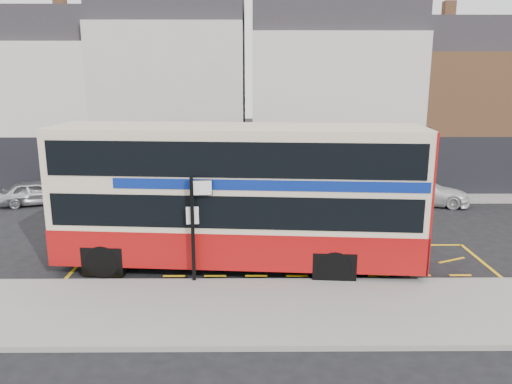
{
  "coord_description": "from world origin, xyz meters",
  "views": [
    {
      "loc": [
        -1.01,
        -14.87,
        6.37
      ],
      "look_at": [
        -0.89,
        2.0,
        2.39
      ],
      "focal_mm": 35.0,
      "sensor_mm": 36.0,
      "label": 1
    }
  ],
  "objects_px": {
    "car_silver": "(37,193)",
    "street_tree_right": "(414,135)",
    "double_decker_bus": "(239,195)",
    "bus_stop_post": "(195,220)",
    "car_white": "(422,191)",
    "car_grey": "(287,198)"
  },
  "relations": [
    {
      "from": "car_silver",
      "to": "street_tree_right",
      "type": "height_order",
      "value": "street_tree_right"
    },
    {
      "from": "double_decker_bus",
      "to": "bus_stop_post",
      "type": "xyz_separation_m",
      "value": [
        -1.3,
        -1.5,
        -0.42
      ]
    },
    {
      "from": "car_white",
      "to": "street_tree_right",
      "type": "bearing_deg",
      "value": 20.76
    },
    {
      "from": "car_grey",
      "to": "car_white",
      "type": "bearing_deg",
      "value": -90.02
    },
    {
      "from": "car_silver",
      "to": "car_white",
      "type": "relative_size",
      "value": 0.8
    },
    {
      "from": "bus_stop_post",
      "to": "car_white",
      "type": "distance_m",
      "value": 14.33
    },
    {
      "from": "car_white",
      "to": "car_silver",
      "type": "bearing_deg",
      "value": 106.23
    },
    {
      "from": "car_silver",
      "to": "car_grey",
      "type": "xyz_separation_m",
      "value": [
        12.47,
        -1.22,
        0.02
      ]
    },
    {
      "from": "double_decker_bus",
      "to": "bus_stop_post",
      "type": "distance_m",
      "value": 2.03
    },
    {
      "from": "bus_stop_post",
      "to": "street_tree_right",
      "type": "xyz_separation_m",
      "value": [
        10.18,
        11.36,
        1.19
      ]
    },
    {
      "from": "car_white",
      "to": "street_tree_right",
      "type": "distance_m",
      "value": 3.03
    },
    {
      "from": "car_white",
      "to": "bus_stop_post",
      "type": "bearing_deg",
      "value": 150.0
    },
    {
      "from": "car_grey",
      "to": "car_white",
      "type": "xyz_separation_m",
      "value": [
        6.89,
        1.21,
        0.02
      ]
    },
    {
      "from": "car_grey",
      "to": "car_silver",
      "type": "bearing_deg",
      "value": 74.41
    },
    {
      "from": "car_white",
      "to": "double_decker_bus",
      "type": "bearing_deg",
      "value": 149.12
    },
    {
      "from": "street_tree_right",
      "to": "car_silver",
      "type": "bearing_deg",
      "value": -175.57
    },
    {
      "from": "bus_stop_post",
      "to": "car_grey",
      "type": "xyz_separation_m",
      "value": [
        3.41,
        8.64,
        -1.45
      ]
    },
    {
      "from": "bus_stop_post",
      "to": "street_tree_right",
      "type": "relative_size",
      "value": 0.68
    },
    {
      "from": "street_tree_right",
      "to": "bus_stop_post",
      "type": "bearing_deg",
      "value": -131.87
    },
    {
      "from": "double_decker_bus",
      "to": "street_tree_right",
      "type": "distance_m",
      "value": 13.3
    },
    {
      "from": "car_silver",
      "to": "car_grey",
      "type": "bearing_deg",
      "value": -114.78
    },
    {
      "from": "double_decker_bus",
      "to": "street_tree_right",
      "type": "relative_size",
      "value": 2.51
    }
  ]
}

